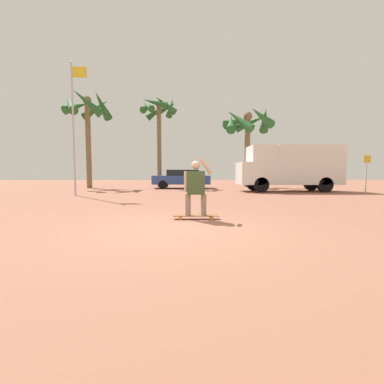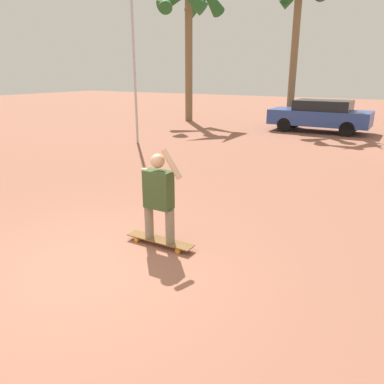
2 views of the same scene
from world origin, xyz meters
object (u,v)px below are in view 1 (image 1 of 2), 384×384
Objects in this scene: palm_tree_center_background at (159,113)px; palm_tree_far_left at (87,111)px; parked_car_blue at (182,178)px; skateboard at (196,216)px; street_sign at (367,168)px; palm_tree_near_van at (247,124)px; camper_van at (290,167)px; flagpole at (74,122)px; person_skateboarder at (196,185)px.

palm_tree_far_left is at bearing -168.08° from palm_tree_center_background.
parked_car_blue is 5.89m from palm_tree_center_background.
skateboard is 0.51× the size of street_sign.
palm_tree_near_van is 7.42m from palm_tree_center_background.
palm_tree_far_left reaches higher than camper_van.
palm_tree_near_van is 0.97× the size of flagpole.
flagpole is at bearing -129.43° from parked_car_blue.
camper_van is (6.38, 9.84, 1.51)m from skateboard.
camper_van is 15.50m from palm_tree_far_left.
skateboard is 0.16× the size of palm_tree_center_background.
parked_car_blue is at bearing -162.86° from palm_tree_near_van.
person_skateboarder is 0.22× the size of flagpole.
camper_van is at bearing 13.00° from flagpole.
palm_tree_near_van is at bearing 5.43° from palm_tree_far_left.
palm_tree_center_background reaches higher than person_skateboarder.
skateboard is 0.78m from person_skateboarder.
palm_tree_center_background is 3.26× the size of street_sign.
flagpole is (-10.81, -8.19, -1.50)m from palm_tree_near_van.
person_skateboarder is 11.75m from camper_van.
palm_tree_far_left is (-7.90, 13.97, 5.08)m from person_skateboarder.
palm_tree_center_background is 0.99× the size of palm_tree_far_left.
skateboard is 0.16× the size of palm_tree_far_left.
palm_tree_far_left reaches higher than palm_tree_near_van.
street_sign reaches higher than skateboard.
palm_tree_far_left reaches higher than skateboard.
palm_tree_far_left is (-5.40, -1.14, -0.15)m from palm_tree_center_background.
flagpole reaches higher than camper_van.
flagpole is at bearing -173.00° from street_sign.
street_sign is at bearing -46.09° from palm_tree_near_van.
parked_car_blue is 7.27m from palm_tree_near_van.
street_sign is at bearing -24.55° from palm_tree_center_background.
flagpole is (-12.32, -2.84, 2.18)m from camper_van.
person_skateboarder reaches higher than skateboard.
palm_tree_near_van is (5.46, 1.68, 4.50)m from parked_car_blue.
palm_tree_center_background is 15.32m from street_sign.
street_sign reaches higher than parked_car_blue.
skateboard is 0.18× the size of camper_van.
person_skateboarder is at bearing -80.60° from palm_tree_center_background.
parked_car_blue is at bearing -40.08° from palm_tree_center_background.
flagpole is at bearing -167.00° from camper_van.
street_sign is (10.78, 9.04, 1.37)m from skateboard.
palm_tree_near_van is 0.89× the size of palm_tree_far_left.
person_skateboarder is 0.23× the size of camper_van.
palm_tree_far_left is at bearing 165.23° from street_sign.
skateboard is 0.18× the size of palm_tree_near_van.
skateboard is 13.53m from parked_car_blue.
street_sign is at bearing 7.00° from flagpole.
parked_car_blue is (-6.97, 3.67, -0.82)m from camper_van.
palm_tree_near_van is at bearing 133.91° from street_sign.
person_skateboarder reaches higher than parked_car_blue.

